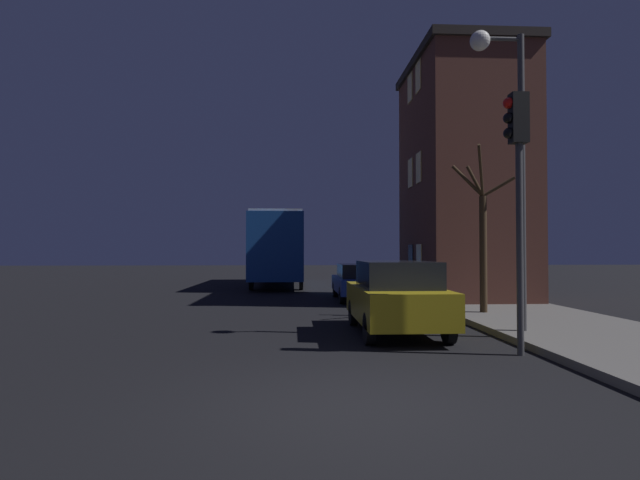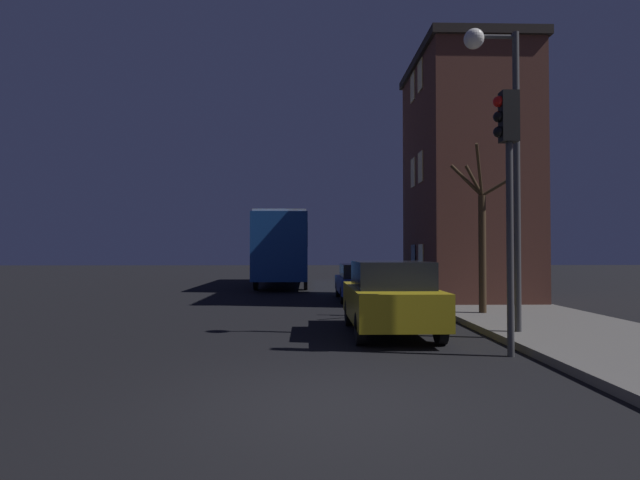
# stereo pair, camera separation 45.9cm
# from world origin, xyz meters

# --- Properties ---
(ground_plane) EXTENTS (120.00, 120.00, 0.00)m
(ground_plane) POSITION_xyz_m (0.00, 0.00, 0.00)
(ground_plane) COLOR black
(brick_building) EXTENTS (3.90, 5.74, 8.95)m
(brick_building) POSITION_xyz_m (5.63, 12.47, 4.64)
(brick_building) COLOR brown
(brick_building) RESTS_ON sidewalk
(streetlamp) EXTENTS (1.18, 0.43, 6.45)m
(streetlamp) POSITION_xyz_m (3.81, 4.52, 4.58)
(streetlamp) COLOR #38383A
(streetlamp) RESTS_ON sidewalk
(traffic_light) EXTENTS (0.43, 0.24, 4.67)m
(traffic_light) POSITION_xyz_m (3.24, 2.72, 3.33)
(traffic_light) COLOR #38383A
(traffic_light) RESTS_ON ground
(bare_tree) EXTENTS (1.71, 1.20, 4.50)m
(bare_tree) POSITION_xyz_m (4.52, 7.70, 2.22)
(bare_tree) COLOR #382819
(bare_tree) RESTS_ON sidewalk
(bus) EXTENTS (2.56, 10.20, 3.75)m
(bus) POSITION_xyz_m (-1.55, 21.18, 2.22)
(bus) COLOR #194793
(bus) RESTS_ON ground
(car_near_lane) EXTENTS (1.77, 4.01, 1.62)m
(car_near_lane) POSITION_xyz_m (1.54, 5.11, 0.83)
(car_near_lane) COLOR olive
(car_near_lane) RESTS_ON ground
(car_mid_lane) EXTENTS (1.86, 4.24, 1.36)m
(car_mid_lane) POSITION_xyz_m (1.80, 12.84, 0.72)
(car_mid_lane) COLOR navy
(car_mid_lane) RESTS_ON ground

